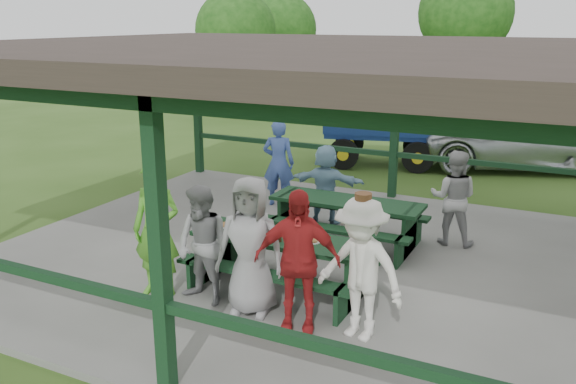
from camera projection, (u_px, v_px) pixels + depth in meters
The scene contains 19 objects.
ground at pixel (319, 264), 9.45m from camera, with size 90.00×90.00×0.00m, color #315119.
concrete_slab at pixel (319, 261), 9.44m from camera, with size 10.00×8.00×0.10m, color slate.
pavilion_structure at pixel (322, 56), 8.58m from camera, with size 10.60×8.60×3.24m.
picnic_table_near at pixel (282, 256), 8.27m from camera, with size 2.49×1.39×0.75m.
picnic_table_far at pixel (346, 216), 9.93m from camera, with size 2.47×1.39×0.75m.
table_setting at pixel (286, 235), 8.19m from camera, with size 2.32×0.45×0.10m.
contestant_green at pixel (157, 230), 7.97m from camera, with size 0.67×0.44×1.83m, color #54A92D.
contestant_grey_left at pixel (203, 246), 7.78m from camera, with size 0.76×0.59×1.57m, color gray.
contestant_grey_mid at pixel (250, 246), 7.50m from camera, with size 0.86×0.56×1.76m, color gray.
contestant_red at pixel (297, 260), 7.10m from camera, with size 1.01×0.42×1.73m, color #AF2123.
contestant_white_fedora at pixel (361, 269), 6.90m from camera, with size 1.19×0.82×1.74m.
spectator_lblue at pixel (326, 184), 10.88m from camera, with size 1.34×0.43×1.45m, color #7DA6C1.
spectator_blue at pixel (279, 163), 11.91m from camera, with size 0.62×0.41×1.71m, color #3D569E.
spectator_grey at pixel (454, 198), 9.86m from camera, with size 0.76×0.59×1.56m, color #9A999C.
pickup_truck at pixel (526, 139), 15.43m from camera, with size 2.45×5.32×1.48m, color silver.
farm_trailer at pixel (382, 139), 15.74m from camera, with size 3.95×2.32×1.37m.
tree_far_left at pixel (281, 30), 25.74m from camera, with size 3.03×3.03×4.74m.
tree_left at pixel (466, 13), 23.72m from camera, with size 3.65×3.65×5.71m.
tree_edge_left at pixel (236, 31), 22.87m from camera, with size 3.03×3.03×4.73m.
Camera 1 is at (3.48, -8.07, 3.69)m, focal length 38.00 mm.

